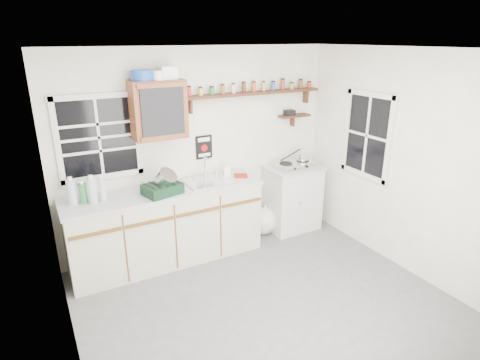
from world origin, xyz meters
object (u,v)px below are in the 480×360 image
at_px(main_cabinet, 167,225).
at_px(upper_cabinet, 158,110).
at_px(dish_rack, 163,186).
at_px(hotplate, 294,164).
at_px(right_cabinet, 291,197).
at_px(spice_shelf, 254,92).

bearing_deg(main_cabinet, upper_cabinet, 76.32).
height_order(dish_rack, hotplate, dish_rack).
distance_m(right_cabinet, spice_shelf, 1.58).
distance_m(upper_cabinet, spice_shelf, 1.29).
height_order(right_cabinet, spice_shelf, spice_shelf).
bearing_deg(right_cabinet, upper_cabinet, 176.24).
xyz_separation_m(spice_shelf, hotplate, (0.53, -0.21, -0.99)).
bearing_deg(hotplate, main_cabinet, 176.28).
height_order(right_cabinet, upper_cabinet, upper_cabinet).
bearing_deg(right_cabinet, spice_shelf, 160.16).
height_order(upper_cabinet, hotplate, upper_cabinet).
relative_size(spice_shelf, dish_rack, 4.17).
bearing_deg(dish_rack, spice_shelf, -0.19).
bearing_deg(hotplate, upper_cabinet, 171.73).
relative_size(upper_cabinet, hotplate, 1.12).
distance_m(spice_shelf, dish_rack, 1.68).
xyz_separation_m(main_cabinet, upper_cabinet, (0.03, 0.14, 1.36)).
bearing_deg(upper_cabinet, dish_rack, -107.56).
distance_m(spice_shelf, hotplate, 1.14).
relative_size(main_cabinet, dish_rack, 5.04).
distance_m(main_cabinet, spice_shelf, 1.99).
relative_size(upper_cabinet, dish_rack, 1.42).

